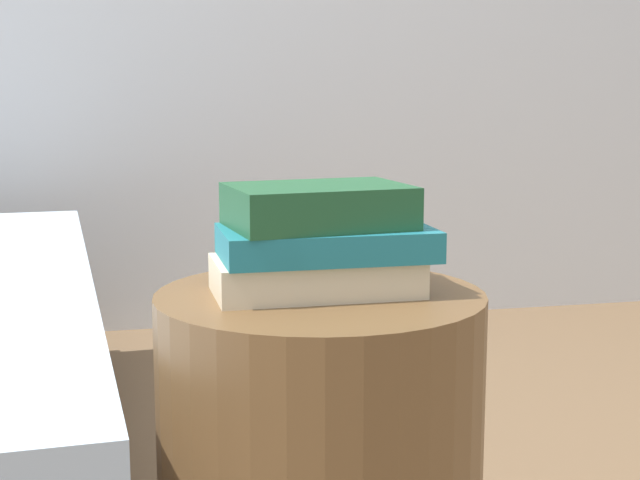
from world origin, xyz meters
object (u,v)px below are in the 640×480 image
(book_cream, at_px, (316,276))
(book_forest, at_px, (321,206))
(side_table, at_px, (320,476))
(book_teal, at_px, (326,243))

(book_cream, height_order, book_forest, book_forest)
(side_table, bearing_deg, book_cream, -147.37)
(book_teal, bearing_deg, book_cream, -165.31)
(book_cream, relative_size, book_teal, 0.97)
(side_table, distance_m, book_forest, 0.40)
(side_table, bearing_deg, book_teal, 0.53)
(side_table, relative_size, book_forest, 2.24)
(side_table, relative_size, book_cream, 1.92)
(side_table, xyz_separation_m, book_cream, (-0.01, -0.00, 0.30))
(book_teal, distance_m, book_forest, 0.05)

